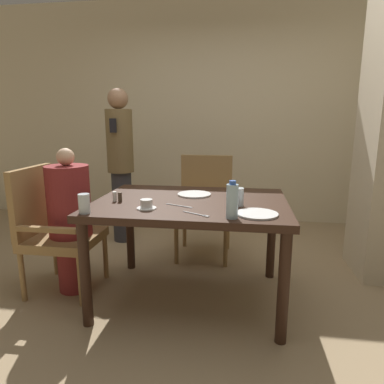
% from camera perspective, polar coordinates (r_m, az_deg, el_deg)
% --- Properties ---
extents(ground_plane, '(16.00, 16.00, 0.00)m').
position_cam_1_polar(ground_plane, '(2.73, -0.16, -17.13)').
color(ground_plane, '#9E8460').
extents(wall_back, '(8.00, 0.06, 2.80)m').
position_cam_1_polar(wall_back, '(4.55, 4.04, 12.95)').
color(wall_back, beige).
rests_on(wall_back, ground_plane).
extents(dining_table, '(1.36, 1.01, 0.76)m').
position_cam_1_polar(dining_table, '(2.47, -0.17, -3.40)').
color(dining_table, '#331E14').
rests_on(dining_table, ground_plane).
extents(chair_left_side, '(0.52, 0.52, 0.97)m').
position_cam_1_polar(chair_left_side, '(2.87, -22.18, -5.25)').
color(chair_left_side, olive).
rests_on(chair_left_side, ground_plane).
extents(diner_in_left_chair, '(0.32, 0.32, 1.12)m').
position_cam_1_polar(diner_in_left_chair, '(2.79, -19.62, -4.34)').
color(diner_in_left_chair, maroon).
rests_on(diner_in_left_chair, ground_plane).
extents(chair_far_side, '(0.52, 0.52, 0.97)m').
position_cam_1_polar(chair_far_side, '(3.38, 2.14, -1.81)').
color(chair_far_side, olive).
rests_on(chair_far_side, ground_plane).
extents(standing_host, '(0.28, 0.32, 1.64)m').
position_cam_1_polar(standing_host, '(3.75, -11.82, 5.01)').
color(standing_host, '#2D2D33').
rests_on(standing_host, ground_plane).
extents(plate_main_left, '(0.25, 0.25, 0.01)m').
position_cam_1_polar(plate_main_left, '(2.61, 0.39, -0.39)').
color(plate_main_left, white).
rests_on(plate_main_left, dining_table).
extents(plate_main_right, '(0.25, 0.25, 0.01)m').
position_cam_1_polar(plate_main_right, '(2.12, 10.79, -3.60)').
color(plate_main_right, white).
rests_on(plate_main_right, dining_table).
extents(teacup_with_saucer, '(0.13, 0.13, 0.06)m').
position_cam_1_polar(teacup_with_saucer, '(2.23, -7.60, -2.13)').
color(teacup_with_saucer, white).
rests_on(teacup_with_saucer, dining_table).
extents(water_bottle, '(0.07, 0.07, 0.22)m').
position_cam_1_polar(water_bottle, '(2.00, 6.71, -1.47)').
color(water_bottle, '#A3C6DB').
rests_on(water_bottle, dining_table).
extents(glass_tall_near, '(0.07, 0.07, 0.12)m').
position_cam_1_polar(glass_tall_near, '(2.30, 7.76, -0.81)').
color(glass_tall_near, silver).
rests_on(glass_tall_near, dining_table).
extents(glass_tall_mid, '(0.07, 0.07, 0.12)m').
position_cam_1_polar(glass_tall_mid, '(2.20, -17.53, -1.86)').
color(glass_tall_mid, silver).
rests_on(glass_tall_mid, dining_table).
extents(salt_shaker, '(0.03, 0.03, 0.07)m').
position_cam_1_polar(salt_shaker, '(2.47, -12.77, -0.72)').
color(salt_shaker, white).
rests_on(salt_shaker, dining_table).
extents(pepper_shaker, '(0.03, 0.03, 0.07)m').
position_cam_1_polar(pepper_shaker, '(2.46, -11.91, -0.79)').
color(pepper_shaker, '#4C3D2D').
rests_on(pepper_shaker, dining_table).
extents(fork_beside_plate, '(0.18, 0.11, 0.00)m').
position_cam_1_polar(fork_beside_plate, '(2.08, 1.06, -3.77)').
color(fork_beside_plate, silver).
rests_on(fork_beside_plate, dining_table).
extents(knife_beside_plate, '(0.19, 0.09, 0.00)m').
position_cam_1_polar(knife_beside_plate, '(2.28, -1.98, -2.33)').
color(knife_beside_plate, silver).
rests_on(knife_beside_plate, dining_table).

